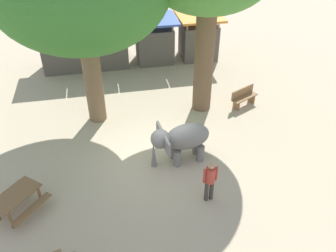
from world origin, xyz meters
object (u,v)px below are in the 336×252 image
elephant (181,139)px  market_stall_blue (154,42)px  wooden_bench (244,96)px  picnic_table_far (17,198)px  market_stall_green (109,45)px  person_handler (210,179)px  feed_bucket (189,129)px  market_stall_teal (61,49)px  market_stall_orange (198,39)px

elephant → market_stall_blue: size_ratio=0.92×
elephant → wooden_bench: elephant is taller
elephant → wooden_bench: size_ratio=1.61×
picnic_table_far → market_stall_green: bearing=21.3°
person_handler → wooden_bench: (3.32, 5.45, -0.48)m
wooden_bench → feed_bucket: (-3.03, -1.58, -0.31)m
wooden_bench → market_stall_teal: 10.25m
wooden_bench → market_stall_blue: market_stall_blue is taller
wooden_bench → market_stall_blue: size_ratio=0.57×
market_stall_teal → feed_bucket: 9.15m
market_stall_blue → feed_bucket: bearing=-87.9°
market_stall_orange → feed_bucket: 7.70m
elephant → market_stall_orange: bearing=-115.2°
elephant → market_stall_orange: market_stall_orange is taller
market_stall_teal → market_stall_green: 2.60m
market_stall_green → market_stall_blue: size_ratio=1.00×
person_handler → feed_bucket: (0.29, 3.87, -0.79)m
market_stall_green → feed_bucket: (2.86, -7.27, -0.98)m
person_handler → market_stall_orange: 11.45m
market_stall_orange → market_stall_teal: bearing=180.0°
person_handler → market_stall_green: size_ratio=0.64×
market_stall_teal → market_stall_blue: bearing=0.0°
elephant → feed_bucket: 2.07m
picnic_table_far → market_stall_orange: size_ratio=0.83×
market_stall_teal → market_stall_orange: (7.80, 0.00, 0.00)m
market_stall_green → market_stall_orange: 5.20m
elephant → market_stall_orange: 9.51m
market_stall_blue → market_stall_orange: size_ratio=1.00×
person_handler → market_stall_teal: market_stall_teal is taller
wooden_bench → market_stall_green: 8.22m
elephant → market_stall_green: bearing=-83.0°
picnic_table_far → feed_bucket: bearing=-23.5°
picnic_table_far → market_stall_blue: bearing=9.6°
feed_bucket → person_handler: bearing=-94.3°
wooden_bench → market_stall_orange: market_stall_orange is taller
market_stall_green → elephant: bearing=-76.8°
market_stall_orange → picnic_table_far: bearing=-130.1°
elephant → wooden_bench: 5.05m
market_stall_green → person_handler: bearing=-77.0°
market_stall_orange → feed_bucket: market_stall_orange is taller
wooden_bench → market_stall_orange: 5.78m
picnic_table_far → market_stall_blue: 12.17m
market_stall_teal → feed_bucket: bearing=-53.1°
person_handler → feed_bucket: bearing=-10.2°
elephant → feed_bucket: elephant is taller
market_stall_orange → feed_bucket: size_ratio=7.00×
person_handler → market_stall_blue: bearing=-6.1°
feed_bucket → market_stall_teal: bearing=126.9°
market_stall_teal → person_handler: bearing=-65.1°
elephant → market_stall_teal: 10.15m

